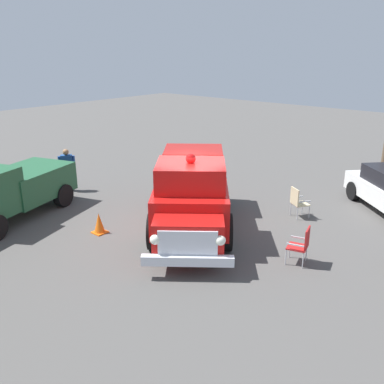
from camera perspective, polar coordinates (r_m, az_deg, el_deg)
The scene contains 7 objects.
ground_plane at distance 13.18m, azimuth -0.26°, elevation -5.05°, with size 60.00×60.00×0.00m, color #514F4C.
vintage_fire_truck at distance 12.92m, azimuth -0.03°, elevation 0.14°, with size 5.40×6.01×2.59m.
parked_pickup at distance 14.93m, azimuth -23.69°, elevation 0.27°, with size 3.19×5.12×1.90m.
lawn_chair_by_car at distance 11.28m, azimuth 14.62°, elevation -6.70°, with size 0.61×0.61×1.02m.
lawn_chair_spare at distance 14.32m, azimuth 14.05°, elevation -1.11°, with size 0.68×0.68×1.02m.
spectator_standing at distance 17.13m, azimuth -16.50°, elevation 3.26°, with size 0.48×0.56×1.68m.
traffic_cone at distance 13.13m, azimuth -12.42°, elevation -4.16°, with size 0.40×0.40×0.64m.
Camera 1 is at (7.84, -9.15, 5.34)m, focal length 39.52 mm.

